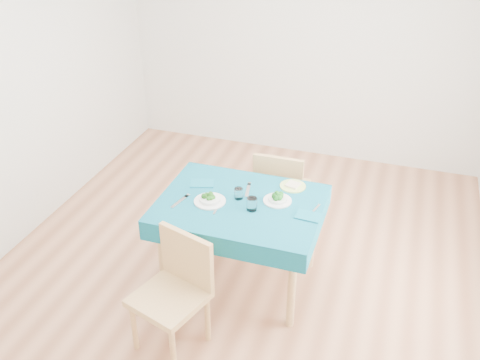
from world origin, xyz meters
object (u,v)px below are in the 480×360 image
(chair_near, at_px, (168,285))
(chair_far, at_px, (283,178))
(bowl_near, at_px, (210,198))
(table, at_px, (240,243))
(side_plate, at_px, (293,186))
(bowl_far, at_px, (278,198))

(chair_near, height_order, chair_far, chair_near)
(chair_far, height_order, bowl_near, chair_far)
(table, bearing_deg, chair_near, -106.97)
(table, bearing_deg, side_plate, 47.05)
(table, height_order, bowl_near, bowl_near)
(bowl_far, distance_m, side_plate, 0.25)
(chair_near, relative_size, side_plate, 5.36)
(side_plate, bearing_deg, bowl_near, -142.73)
(chair_near, xyz_separation_m, chair_far, (0.37, 1.61, -0.01))
(chair_near, distance_m, bowl_near, 0.77)
(chair_far, bearing_deg, side_plate, 112.09)
(bowl_near, height_order, bowl_far, bowl_near)
(chair_far, height_order, bowl_far, chair_far)
(bowl_near, bearing_deg, chair_near, -91.90)
(chair_far, relative_size, side_plate, 5.28)
(table, bearing_deg, chair_far, 80.90)
(chair_far, bearing_deg, bowl_far, 100.26)
(table, distance_m, chair_far, 0.84)
(table, distance_m, bowl_near, 0.47)
(chair_far, xyz_separation_m, bowl_far, (0.13, -0.71, 0.25))
(bowl_far, relative_size, side_plate, 1.05)
(table, height_order, side_plate, side_plate)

